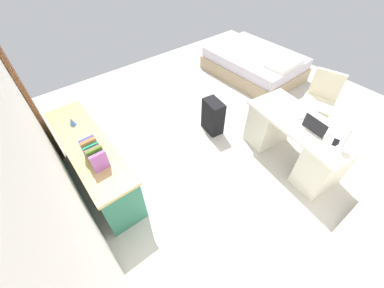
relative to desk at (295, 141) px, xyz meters
name	(u,v)px	position (x,y,z in m)	size (l,w,h in m)	color
ground_plane	(231,128)	(1.00, 0.18, -0.38)	(6.10, 6.10, 0.00)	beige
wall_back	(30,130)	(1.00, 2.73, 1.06)	(4.18, 0.10, 2.87)	silver
door_wooden	(22,88)	(2.54, 2.65, 0.64)	(0.88, 0.05, 2.04)	brown
desk	(295,141)	(0.00, 0.00, 0.00)	(1.51, 0.84, 0.72)	silver
office_chair	(317,104)	(0.25, -0.94, 0.04)	(0.57, 0.57, 0.94)	black
credenza	(95,163)	(1.38, 2.35, -0.02)	(1.80, 0.48, 0.72)	#2D7056
bed	(254,64)	(1.98, -1.45, -0.13)	(1.94, 1.46, 0.58)	tan
suitcase_black	(213,116)	(1.19, 0.46, -0.09)	(0.36, 0.22, 0.57)	black
laptop	(316,128)	(-0.18, 0.02, 0.39)	(0.34, 0.26, 0.21)	#B7B7BC
computer_mouse	(301,117)	(0.07, -0.05, 0.36)	(0.06, 0.10, 0.03)	white
cell_phone_near_laptop	(336,142)	(-0.46, 0.02, 0.35)	(0.07, 0.14, 0.01)	black
desk_lamp	(347,131)	(-0.51, 0.07, 0.60)	(0.16, 0.11, 0.34)	silver
book_row	(95,154)	(1.04, 2.35, 0.46)	(0.32, 0.17, 0.24)	#A45BB3
figurine_small	(72,122)	(1.80, 2.35, 0.40)	(0.08, 0.08, 0.11)	#4C7FBF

